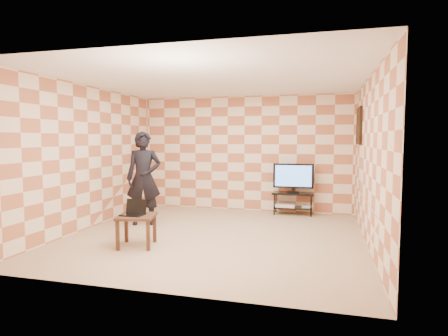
# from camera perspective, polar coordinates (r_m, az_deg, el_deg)

# --- Properties ---
(floor) EXTENTS (5.00, 5.00, 0.00)m
(floor) POSITION_cam_1_polar(r_m,az_deg,el_deg) (6.67, -1.33, -10.29)
(floor) COLOR tan
(floor) RESTS_ON ground
(wall_back) EXTENTS (5.00, 0.02, 2.70)m
(wall_back) POSITION_cam_1_polar(r_m,az_deg,el_deg) (8.89, 3.12, 2.22)
(wall_back) COLOR beige
(wall_back) RESTS_ON ground
(wall_front) EXTENTS (5.00, 0.02, 2.70)m
(wall_front) POSITION_cam_1_polar(r_m,az_deg,el_deg) (4.12, -11.03, -0.52)
(wall_front) COLOR beige
(wall_front) RESTS_ON ground
(wall_left) EXTENTS (0.02, 5.00, 2.70)m
(wall_left) POSITION_cam_1_polar(r_m,az_deg,el_deg) (7.55, -19.93, 1.55)
(wall_left) COLOR beige
(wall_left) RESTS_ON ground
(wall_right) EXTENTS (0.02, 5.00, 2.70)m
(wall_right) POSITION_cam_1_polar(r_m,az_deg,el_deg) (6.25, 21.26, 0.95)
(wall_right) COLOR beige
(wall_right) RESTS_ON ground
(ceiling) EXTENTS (5.00, 5.00, 0.02)m
(ceiling) POSITION_cam_1_polar(r_m,az_deg,el_deg) (6.53, -1.38, 13.28)
(ceiling) COLOR white
(ceiling) RESTS_ON wall_back
(wall_art) EXTENTS (0.04, 0.72, 0.72)m
(wall_art) POSITION_cam_1_polar(r_m,az_deg,el_deg) (7.78, 19.87, 6.05)
(wall_art) COLOR black
(wall_art) RESTS_ON wall_right
(tv_stand) EXTENTS (0.91, 0.41, 0.50)m
(tv_stand) POSITION_cam_1_polar(r_m,az_deg,el_deg) (8.54, 10.48, -4.60)
(tv_stand) COLOR black
(tv_stand) RESTS_ON floor
(tv) EXTENTS (0.89, 0.18, 0.65)m
(tv) POSITION_cam_1_polar(r_m,az_deg,el_deg) (8.47, 10.52, -1.29)
(tv) COLOR black
(tv) RESTS_ON tv_stand
(dvd_player) EXTENTS (0.44, 0.32, 0.07)m
(dvd_player) POSITION_cam_1_polar(r_m,az_deg,el_deg) (8.56, 9.38, -5.61)
(dvd_player) COLOR silver
(dvd_player) RESTS_ON tv_stand
(game_console) EXTENTS (0.23, 0.19, 0.05)m
(game_console) POSITION_cam_1_polar(r_m,az_deg,el_deg) (8.58, 12.57, -5.73)
(game_console) COLOR silver
(game_console) RESTS_ON tv_stand
(side_table) EXTENTS (0.67, 0.67, 0.50)m
(side_table) POSITION_cam_1_polar(r_m,az_deg,el_deg) (6.12, -13.17, -7.82)
(side_table) COLOR #361D0F
(side_table) RESTS_ON floor
(laptop) EXTENTS (0.36, 0.29, 0.24)m
(laptop) POSITION_cam_1_polar(r_m,az_deg,el_deg) (6.13, -13.56, -6.46)
(laptop) COLOR black
(laptop) RESTS_ON side_table
(person) EXTENTS (0.79, 0.66, 1.84)m
(person) POSITION_cam_1_polar(r_m,az_deg,el_deg) (7.56, -12.13, -1.53)
(person) COLOR black
(person) RESTS_ON floor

